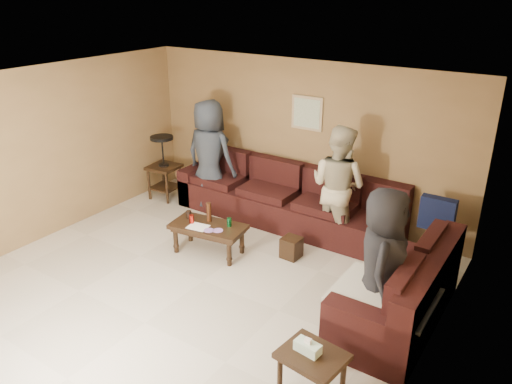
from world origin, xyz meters
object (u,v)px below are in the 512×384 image
(end_table_left, at_px, (164,166))
(person_right, at_px, (382,264))
(sectional_sofa, at_px, (315,229))
(person_left, at_px, (210,155))
(person_middle, at_px, (338,186))
(waste_bin, at_px, (291,248))
(coffee_table, at_px, (208,229))
(side_table_right, at_px, (312,359))

(end_table_left, relative_size, person_right, 0.67)
(person_right, bearing_deg, sectional_sofa, 32.29)
(person_left, xyz_separation_m, person_middle, (2.30, 0.01, -0.03))
(end_table_left, xyz_separation_m, waste_bin, (2.91, -0.58, -0.44))
(coffee_table, xyz_separation_m, end_table_left, (-1.87, 1.12, 0.22))
(coffee_table, bearing_deg, waste_bin, 27.25)
(person_middle, height_order, person_right, person_middle)
(coffee_table, relative_size, waste_bin, 3.72)
(side_table_right, distance_m, waste_bin, 2.53)
(end_table_left, distance_m, person_left, 0.99)
(person_right, bearing_deg, side_table_right, 156.73)
(sectional_sofa, xyz_separation_m, waste_bin, (-0.18, -0.36, -0.18))
(side_table_right, distance_m, person_middle, 3.06)
(sectional_sofa, bearing_deg, side_table_right, -63.39)
(coffee_table, xyz_separation_m, person_right, (2.59, -0.32, 0.47))
(coffee_table, bearing_deg, person_left, 127.08)
(coffee_table, relative_size, person_left, 0.60)
(side_table_right, bearing_deg, end_table_left, 148.26)
(person_left, bearing_deg, end_table_left, 7.21)
(coffee_table, distance_m, person_middle, 1.92)
(sectional_sofa, xyz_separation_m, coffee_table, (-1.21, -0.90, 0.04))
(coffee_table, height_order, waste_bin, coffee_table)
(coffee_table, xyz_separation_m, waste_bin, (1.04, 0.53, -0.22))
(sectional_sofa, height_order, person_left, person_left)
(end_table_left, relative_size, person_middle, 0.63)
(side_table_right, xyz_separation_m, person_middle, (-1.10, 2.82, 0.48))
(sectional_sofa, distance_m, person_right, 1.91)
(end_table_left, xyz_separation_m, side_table_right, (4.31, -2.67, -0.18))
(waste_bin, relative_size, person_middle, 0.17)
(side_table_right, bearing_deg, coffee_table, 147.55)
(person_left, bearing_deg, sectional_sofa, 168.69)
(sectional_sofa, height_order, side_table_right, sectional_sofa)
(person_left, distance_m, person_middle, 2.30)
(coffee_table, bearing_deg, end_table_left, 149.20)
(sectional_sofa, bearing_deg, person_right, -41.48)
(person_middle, relative_size, person_right, 1.06)
(coffee_table, height_order, side_table_right, coffee_table)
(sectional_sofa, xyz_separation_m, side_table_right, (1.23, -2.45, 0.08))
(side_table_right, relative_size, person_middle, 0.35)
(coffee_table, xyz_separation_m, side_table_right, (2.44, -1.55, 0.04))
(sectional_sofa, bearing_deg, end_table_left, 175.92)
(waste_bin, xyz_separation_m, person_middle, (0.31, 0.74, 0.74))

